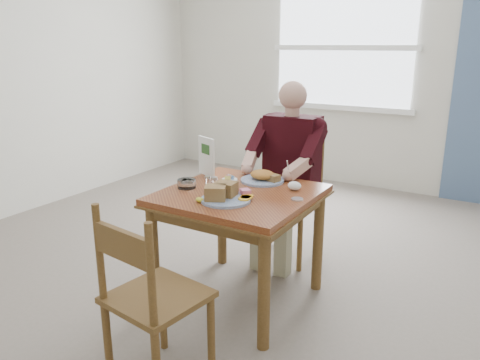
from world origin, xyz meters
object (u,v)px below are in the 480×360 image
Objects in this scene: table at (239,208)px; chair_near at (150,298)px; diner at (288,159)px; chair_far at (292,198)px; far_plate at (263,177)px; near_plate at (224,194)px.

chair_near reaches higher than table.
chair_far is at bearing 90.01° from diner.
table is 2.57× the size of far_plate.
chair_near is at bearing -88.30° from far_plate.
chair_far is 1.00× the size of chair_near.
far_plate is at bearing 85.00° from table.
table is at bearing -95.00° from far_plate.
table is at bearing 93.56° from near_plate.
chair_far reaches higher than near_plate.
chair_far is 2.48× the size of near_plate.
chair_far is at bearing 92.60° from far_plate.
far_plate is (0.02, 0.27, 0.14)m from table.
table is 0.73m from diner.
chair_far reaches higher than table.
far_plate is at bearing 91.70° from chair_near.
chair_far is 0.61m from far_plate.
near_plate is at bearing 93.71° from chair_near.
diner reaches higher than table.
table is 0.94m from chair_near.
near_plate reaches higher than table.
chair_far is 0.34m from diner.
diner reaches higher than chair_far.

